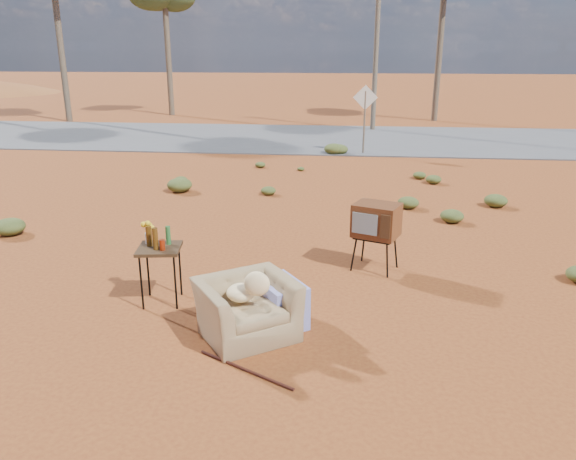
# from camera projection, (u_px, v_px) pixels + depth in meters

# --- Properties ---
(ground) EXTENTS (140.00, 140.00, 0.00)m
(ground) POSITION_uv_depth(u_px,v_px,m) (263.00, 324.00, 7.09)
(ground) COLOR brown
(ground) RESTS_ON ground
(highway) EXTENTS (140.00, 7.00, 0.04)m
(highway) POSITION_uv_depth(u_px,v_px,m) (322.00, 138.00, 21.25)
(highway) COLOR #565659
(highway) RESTS_ON ground
(armchair) EXTENTS (1.40, 1.39, 0.95)m
(armchair) POSITION_uv_depth(u_px,v_px,m) (253.00, 300.00, 6.72)
(armchair) COLOR #8F734E
(armchair) RESTS_ON ground
(tv_unit) EXTENTS (0.81, 0.73, 1.06)m
(tv_unit) POSITION_uv_depth(u_px,v_px,m) (376.00, 221.00, 8.58)
(tv_unit) COLOR black
(tv_unit) RESTS_ON ground
(side_table) EXTENTS (0.63, 0.63, 1.11)m
(side_table) POSITION_uv_depth(u_px,v_px,m) (157.00, 245.00, 7.47)
(side_table) COLOR #3A2815
(side_table) RESTS_ON ground
(rusty_bar) EXTENTS (1.13, 0.66, 0.03)m
(rusty_bar) POSITION_uv_depth(u_px,v_px,m) (245.00, 370.00, 6.05)
(rusty_bar) COLOR #461B12
(rusty_bar) RESTS_ON ground
(road_sign) EXTENTS (0.78, 0.06, 2.19)m
(road_sign) POSITION_uv_depth(u_px,v_px,m) (365.00, 107.00, 17.81)
(road_sign) COLOR brown
(road_sign) RESTS_ON ground
(eucalyptus_near_left) EXTENTS (3.20, 3.20, 6.60)m
(eucalyptus_near_left) POSITION_uv_depth(u_px,v_px,m) (165.00, 0.00, 26.98)
(eucalyptus_near_left) COLOR brown
(eucalyptus_near_left) RESTS_ON ground
(utility_pole_center) EXTENTS (1.40, 0.20, 8.00)m
(utility_pole_center) POSITION_uv_depth(u_px,v_px,m) (377.00, 25.00, 22.13)
(utility_pole_center) COLOR brown
(utility_pole_center) RESTS_ON ground
(scrub_patch) EXTENTS (17.49, 8.07, 0.33)m
(scrub_patch) POSITION_uv_depth(u_px,v_px,m) (255.00, 213.00, 11.29)
(scrub_patch) COLOR #4C5224
(scrub_patch) RESTS_ON ground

